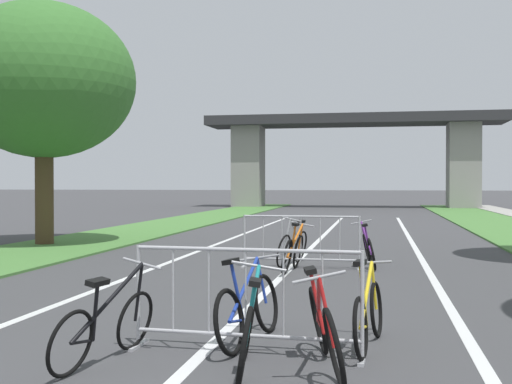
# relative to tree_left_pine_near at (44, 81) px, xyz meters

# --- Properties ---
(grass_verge_left) EXTENTS (3.24, 52.25, 0.05)m
(grass_verge_left) POSITION_rel_tree_left_pine_near_xyz_m (0.69, 7.07, -4.42)
(grass_verge_left) COLOR #477A38
(grass_verge_left) RESTS_ON ground
(lane_stripe_center) EXTENTS (0.14, 30.22, 0.01)m
(lane_stripe_center) POSITION_rel_tree_left_pine_near_xyz_m (7.16, 0.81, -4.44)
(lane_stripe_center) COLOR silver
(lane_stripe_center) RESTS_ON ground
(lane_stripe_right_lane) EXTENTS (0.14, 30.22, 0.01)m
(lane_stripe_right_lane) POSITION_rel_tree_left_pine_near_xyz_m (9.82, 0.81, -4.44)
(lane_stripe_right_lane) COLOR silver
(lane_stripe_right_lane) RESTS_ON ground
(lane_stripe_left_lane) EXTENTS (0.14, 30.22, 0.01)m
(lane_stripe_left_lane) POSITION_rel_tree_left_pine_near_xyz_m (4.50, 0.81, -4.44)
(lane_stripe_left_lane) COLOR silver
(lane_stripe_left_lane) RESTS_ON ground
(overpass_bridge) EXTENTS (20.20, 3.92, 6.36)m
(overpass_bridge) POSITION_rel_tree_left_pine_near_xyz_m (7.16, 28.88, -0.06)
(overpass_bridge) COLOR #2D2D30
(overpass_bridge) RESTS_ON ground
(tree_left_pine_near) EXTENTS (4.91, 4.91, 6.55)m
(tree_left_pine_near) POSITION_rel_tree_left_pine_near_xyz_m (0.00, 0.00, 0.00)
(tree_left_pine_near) COLOR #4C3823
(tree_left_pine_near) RESTS_ON ground
(crowd_barrier_nearest) EXTENTS (2.37, 0.55, 1.05)m
(crowd_barrier_nearest) POSITION_rel_tree_left_pine_near_xyz_m (7.58, -9.76, -3.92)
(crowd_barrier_nearest) COLOR #ADADB2
(crowd_barrier_nearest) RESTS_ON ground
(crowd_barrier_second) EXTENTS (2.35, 0.45, 1.05)m
(crowd_barrier_second) POSITION_rel_tree_left_pine_near_xyz_m (7.37, -3.33, -3.92)
(crowd_barrier_second) COLOR #ADADB2
(crowd_barrier_second) RESTS_ON ground
(bicycle_black_0) EXTENTS (0.66, 1.61, 0.95)m
(bicycle_black_0) POSITION_rel_tree_left_pine_near_xyz_m (6.37, -10.37, -4.09)
(bicycle_black_0) COLOR black
(bicycle_black_0) RESTS_ON ground
(bicycle_orange_1) EXTENTS (0.52, 1.69, 0.96)m
(bicycle_orange_1) POSITION_rel_tree_left_pine_near_xyz_m (7.28, -3.87, -4.06)
(bicycle_orange_1) COLOR black
(bicycle_orange_1) RESTS_ON ground
(bicycle_red_2) EXTENTS (0.55, 1.73, 0.97)m
(bicycle_red_2) POSITION_rel_tree_left_pine_near_xyz_m (8.39, -10.19, -4.07)
(bicycle_red_2) COLOR black
(bicycle_red_2) RESTS_ON ground
(bicycle_yellow_3) EXTENTS (0.43, 1.60, 0.93)m
(bicycle_yellow_3) POSITION_rel_tree_left_pine_near_xyz_m (8.77, -9.33, -4.09)
(bicycle_yellow_3) COLOR black
(bicycle_yellow_3) RESTS_ON ground
(bicycle_blue_4) EXTENTS (0.54, 1.73, 0.92)m
(bicycle_blue_4) POSITION_rel_tree_left_pine_near_xyz_m (7.52, -9.36, -4.07)
(bicycle_blue_4) COLOR black
(bicycle_blue_4) RESTS_ON ground
(bicycle_teal_5) EXTENTS (0.53, 1.69, 0.94)m
(bicycle_teal_5) POSITION_rel_tree_left_pine_near_xyz_m (7.72, -10.34, -4.07)
(bicycle_teal_5) COLOR black
(bicycle_teal_5) RESTS_ON ground
(bicycle_purple_6) EXTENTS (0.56, 1.73, 0.93)m
(bicycle_purple_6) POSITION_rel_tree_left_pine_near_xyz_m (8.69, -2.85, -4.08)
(bicycle_purple_6) COLOR black
(bicycle_purple_6) RESTS_ON ground
(bicycle_silver_7) EXTENTS (0.53, 1.68, 1.04)m
(bicycle_silver_7) POSITION_rel_tree_left_pine_near_xyz_m (7.15, -2.90, -4.05)
(bicycle_silver_7) COLOR black
(bicycle_silver_7) RESTS_ON ground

